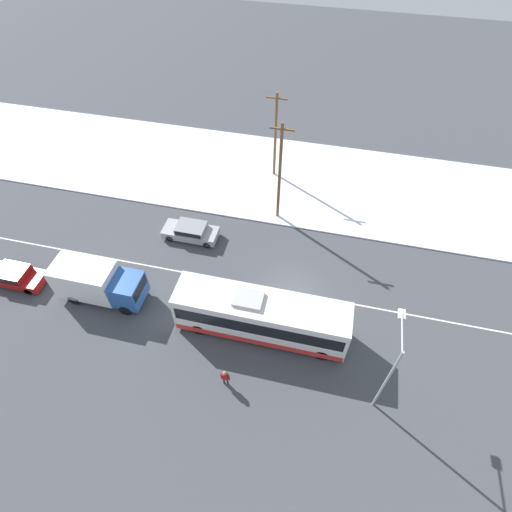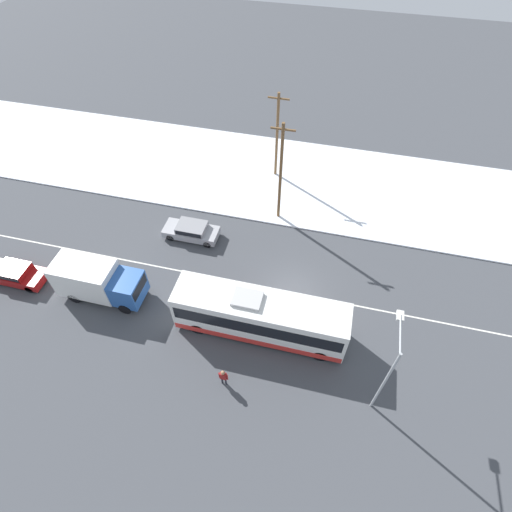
# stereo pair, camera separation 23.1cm
# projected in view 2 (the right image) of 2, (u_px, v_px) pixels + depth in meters

# --- Properties ---
(ground_plane) EXTENTS (120.00, 120.00, 0.00)m
(ground_plane) POSITION_uv_depth(u_px,v_px,m) (291.00, 293.00, 28.86)
(ground_plane) COLOR #424449
(snow_lot) EXTENTS (80.00, 12.42, 0.12)m
(snow_lot) POSITION_uv_depth(u_px,v_px,m) (316.00, 183.00, 36.93)
(snow_lot) COLOR silver
(snow_lot) RESTS_ON ground_plane
(lane_marking_center) EXTENTS (60.00, 0.12, 0.00)m
(lane_marking_center) POSITION_uv_depth(u_px,v_px,m) (291.00, 293.00, 28.86)
(lane_marking_center) COLOR silver
(lane_marking_center) RESTS_ON ground_plane
(city_bus) EXTENTS (11.13, 2.57, 3.51)m
(city_bus) POSITION_uv_depth(u_px,v_px,m) (260.00, 316.00, 25.57)
(city_bus) COLOR white
(city_bus) RESTS_ON ground_plane
(box_truck) EXTENTS (6.10, 2.30, 3.02)m
(box_truck) POSITION_uv_depth(u_px,v_px,m) (97.00, 280.00, 27.53)
(box_truck) COLOR silver
(box_truck) RESTS_ON ground_plane
(sedan_car) EXTENTS (4.41, 1.80, 1.32)m
(sedan_car) POSITION_uv_depth(u_px,v_px,m) (191.00, 230.00, 31.98)
(sedan_car) COLOR #9E9EA3
(sedan_car) RESTS_ON ground_plane
(parked_car_near_truck) EXTENTS (4.14, 1.80, 1.38)m
(parked_car_near_truck) POSITION_uv_depth(u_px,v_px,m) (16.00, 273.00, 29.07)
(parked_car_near_truck) COLOR maroon
(parked_car_near_truck) RESTS_ON ground_plane
(pedestrian_at_stop) EXTENTS (0.58, 0.26, 1.61)m
(pedestrian_at_stop) POSITION_uv_depth(u_px,v_px,m) (223.00, 376.00, 23.69)
(pedestrian_at_stop) COLOR #23232D
(pedestrian_at_stop) RESTS_ON ground_plane
(streetlamp) EXTENTS (0.36, 2.65, 6.52)m
(streetlamp) POSITION_uv_depth(u_px,v_px,m) (389.00, 365.00, 20.73)
(streetlamp) COLOR #9EA3A8
(streetlamp) RESTS_ON ground_plane
(utility_pole_roadside) EXTENTS (1.80, 0.24, 8.87)m
(utility_pole_roadside) POSITION_uv_depth(u_px,v_px,m) (281.00, 173.00, 30.56)
(utility_pole_roadside) COLOR brown
(utility_pole_roadside) RESTS_ON ground_plane
(utility_pole_snowlot) EXTENTS (1.80, 0.24, 8.11)m
(utility_pole_snowlot) POSITION_uv_depth(u_px,v_px,m) (277.00, 135.00, 34.61)
(utility_pole_snowlot) COLOR brown
(utility_pole_snowlot) RESTS_ON ground_plane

